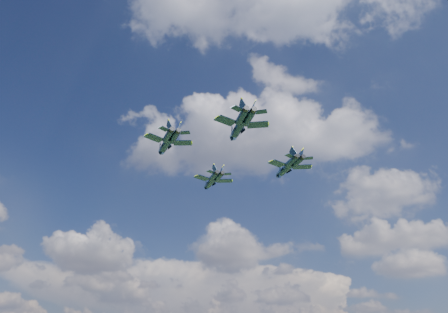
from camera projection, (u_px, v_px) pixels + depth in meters
jet_lead at (211, 182)px, 122.13m from camera, size 10.86×13.97×3.46m
jet_left at (166, 144)px, 104.78m from camera, size 11.85×14.52×3.64m
jet_right at (286, 169)px, 111.40m from camera, size 11.23×14.89×3.65m
jet_slot at (238, 128)px, 95.18m from camera, size 11.53×15.61×3.77m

